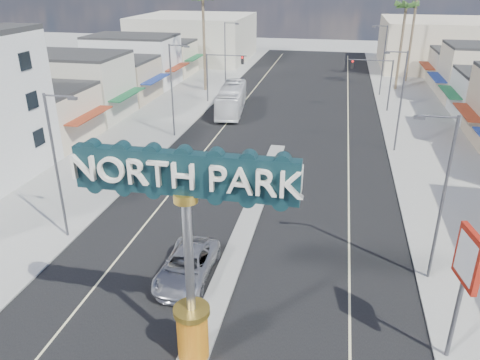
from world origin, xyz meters
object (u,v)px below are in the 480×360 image
at_px(streetlight_r_near, 440,193).
at_px(streetlight_r_far, 383,57).
at_px(palm_right_mid, 406,10).
at_px(suv_left, 187,266).
at_px(traffic_signal_right, 375,75).
at_px(streetlight_l_near, 58,161).
at_px(car_parked_left, 197,166).
at_px(traffic_signal_left, 221,69).
at_px(streetlight_l_mid, 173,86).
at_px(streetlight_l_far, 226,52).
at_px(palm_left_far, 203,3).
at_px(bank_pylon_sign, 467,265).
at_px(streetlight_r_mid, 400,97).
at_px(city_bus, 231,99).
at_px(gateway_sign, 188,237).

relative_size(streetlight_r_near, streetlight_r_far, 1.00).
bearing_deg(palm_right_mid, suv_left, -107.17).
bearing_deg(traffic_signal_right, palm_right_mid, 72.37).
relative_size(streetlight_l_near, car_parked_left, 1.87).
relative_size(traffic_signal_left, streetlight_l_mid, 0.67).
height_order(palm_right_mid, suv_left, palm_right_mid).
bearing_deg(traffic_signal_right, streetlight_l_near, -119.99).
xyz_separation_m(traffic_signal_right, streetlight_l_far, (-19.62, 8.01, 0.79)).
relative_size(palm_left_far, palm_right_mid, 1.08).
xyz_separation_m(streetlight_l_far, palm_left_far, (-2.57, -2.00, 6.43)).
distance_m(streetlight_r_far, bank_pylon_sign, 47.77).
xyz_separation_m(streetlight_l_mid, suv_left, (8.42, -22.59, -4.31)).
relative_size(traffic_signal_right, streetlight_r_near, 0.67).
xyz_separation_m(streetlight_r_mid, city_bus, (-17.43, 10.03, -3.53)).
bearing_deg(bank_pylon_sign, gateway_sign, -178.62).
distance_m(streetlight_l_far, city_bus, 12.95).
relative_size(gateway_sign, streetlight_l_far, 1.02).
relative_size(streetlight_l_mid, streetlight_r_far, 1.00).
xyz_separation_m(streetlight_l_mid, streetlight_l_far, (0.00, 22.00, 0.00)).
distance_m(suv_left, car_parked_left, 13.84).
height_order(streetlight_r_mid, car_parked_left, streetlight_r_mid).
height_order(palm_left_far, suv_left, palm_left_far).
distance_m(palm_left_far, suv_left, 45.27).
relative_size(streetlight_l_far, streetlight_r_mid, 1.00).
xyz_separation_m(streetlight_l_near, streetlight_r_mid, (20.87, 20.00, 0.00)).
height_order(streetlight_r_near, streetlight_r_far, same).
relative_size(streetlight_l_far, car_parked_left, 1.87).
bearing_deg(traffic_signal_left, streetlight_r_mid, -35.50).
distance_m(streetlight_r_mid, streetlight_r_far, 22.00).
distance_m(streetlight_l_near, palm_right_mid, 51.92).
bearing_deg(streetlight_l_far, bank_pylon_sign, -66.34).
distance_m(streetlight_l_far, palm_left_far, 7.21).
height_order(palm_left_far, car_parked_left, palm_left_far).
bearing_deg(gateway_sign, streetlight_l_far, 101.78).
distance_m(traffic_signal_left, streetlight_r_far, 21.20).
distance_m(streetlight_l_far, suv_left, 45.58).
bearing_deg(streetlight_l_near, palm_left_far, 93.67).
relative_size(streetlight_l_far, city_bus, 0.82).
bearing_deg(streetlight_l_far, suv_left, -79.30).
height_order(streetlight_l_far, streetlight_r_mid, same).
bearing_deg(bank_pylon_sign, streetlight_l_mid, 118.33).
bearing_deg(streetlight_l_far, streetlight_l_mid, -90.00).
relative_size(suv_left, city_bus, 0.50).
relative_size(streetlight_r_far, palm_left_far, 0.69).
height_order(traffic_signal_left, traffic_signal_right, same).
distance_m(traffic_signal_right, car_parked_left, 27.67).
xyz_separation_m(traffic_signal_right, suv_left, (-11.20, -36.58, -3.51)).
distance_m(streetlight_r_mid, bank_pylon_sign, 25.77).
bearing_deg(traffic_signal_left, traffic_signal_right, 0.00).
bearing_deg(streetlight_r_far, traffic_signal_right, -98.86).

